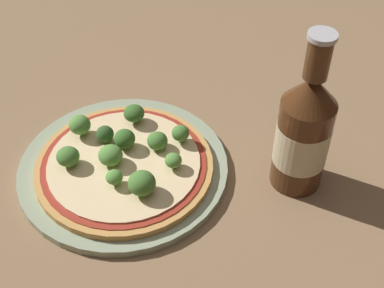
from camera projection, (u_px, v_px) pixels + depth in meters
The scene contains 15 objects.
ground_plane at pixel (144, 164), 0.75m from camera, with size 3.00×3.00×0.00m, color #846647.
plate at pixel (124, 168), 0.74m from camera, with size 0.29×0.29×0.01m.
pizza at pixel (123, 164), 0.73m from camera, with size 0.24×0.24×0.01m.
broccoli_floret_0 at pixel (157, 141), 0.73m from camera, with size 0.03×0.03×0.03m.
broccoli_floret_1 at pixel (111, 155), 0.71m from camera, with size 0.03×0.03×0.03m.
broccoli_floret_2 at pixel (134, 113), 0.77m from camera, with size 0.03×0.03×0.03m.
broccoli_floret_3 at pixel (142, 183), 0.67m from camera, with size 0.04×0.04×0.03m.
broccoli_floret_4 at pixel (181, 133), 0.74m from camera, with size 0.02×0.02×0.03m.
broccoli_floret_5 at pixel (68, 157), 0.71m from camera, with size 0.03×0.03×0.03m.
broccoli_floret_6 at pixel (125, 139), 0.73m from camera, with size 0.03×0.03×0.03m.
broccoli_floret_7 at pixel (80, 125), 0.75m from camera, with size 0.03×0.03×0.03m.
broccoli_floret_8 at pixel (114, 177), 0.68m from camera, with size 0.02×0.02×0.02m.
broccoli_floret_9 at pixel (173, 161), 0.70m from camera, with size 0.02×0.02×0.02m.
broccoli_floret_10 at pixel (105, 134), 0.74m from camera, with size 0.02×0.02×0.03m.
beer_bottle at pixel (304, 132), 0.67m from camera, with size 0.07×0.07×0.23m.
Camera 1 is at (0.44, -0.29, 0.54)m, focal length 50.00 mm.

